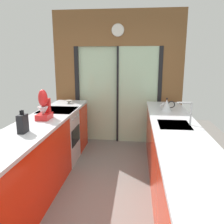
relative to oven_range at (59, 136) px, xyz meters
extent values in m
cube|color=slate|center=(0.91, -0.65, -0.47)|extent=(5.04, 7.60, 0.02)
cube|color=brown|center=(0.91, 1.15, 1.89)|extent=(2.64, 0.08, 0.70)
cube|color=#B2D1AD|center=(0.49, 1.17, 0.54)|extent=(0.80, 0.02, 2.00)
cube|color=#B2D1AD|center=(1.33, 1.13, 0.54)|extent=(0.80, 0.02, 2.00)
cube|color=black|center=(0.05, 1.15, 0.54)|extent=(0.08, 0.10, 2.00)
cube|color=black|center=(1.77, 1.15, 0.54)|extent=(0.08, 0.10, 2.00)
cube|color=black|center=(0.91, 1.15, 0.54)|extent=(0.04, 0.10, 2.00)
cube|color=brown|center=(-0.20, 1.15, 0.54)|extent=(0.42, 0.08, 2.00)
cube|color=brown|center=(2.02, 1.15, 0.54)|extent=(0.42, 0.08, 2.00)
cylinder|color=white|center=(0.91, 1.09, 1.84)|extent=(0.23, 0.03, 0.23)
torus|color=beige|center=(0.91, 1.09, 1.84)|extent=(0.25, 0.02, 0.25)
cube|color=red|center=(0.00, -1.57, -0.02)|extent=(0.58, 2.55, 0.88)
cube|color=red|center=(0.00, 0.63, -0.02)|extent=(0.58, 0.65, 0.88)
cube|color=#BCBCC1|center=(0.00, -0.95, 0.44)|extent=(0.62, 3.80, 0.04)
cube|color=red|center=(1.82, -0.95, -0.02)|extent=(0.58, 3.80, 0.88)
cube|color=#BCBCC1|center=(1.82, -0.95, 0.44)|extent=(0.62, 3.80, 0.04)
cube|color=#B7BABC|center=(1.80, -0.70, 0.44)|extent=(0.40, 0.48, 0.05)
cylinder|color=#B7BABC|center=(2.00, -0.70, 0.61)|extent=(0.02, 0.02, 0.30)
cylinder|color=#B7BABC|center=(1.91, -0.70, 0.75)|extent=(0.18, 0.02, 0.02)
cube|color=#B7BABC|center=(0.00, 0.00, -0.02)|extent=(0.58, 0.60, 0.88)
cube|color=black|center=(0.29, 0.00, 0.02)|extent=(0.01, 0.48, 0.28)
cube|color=black|center=(0.00, 0.00, 0.45)|extent=(0.58, 0.60, 0.03)
cylinder|color=#B7BABC|center=(0.30, -0.18, 0.34)|extent=(0.02, 0.04, 0.04)
cylinder|color=#B7BABC|center=(0.30, 0.00, 0.34)|extent=(0.02, 0.04, 0.04)
cylinder|color=#B7BABC|center=(0.30, 0.18, 0.34)|extent=(0.02, 0.04, 0.04)
cylinder|color=gray|center=(0.02, 0.58, 0.47)|extent=(0.07, 0.07, 0.01)
cone|color=gray|center=(0.02, 0.58, 0.50)|extent=(0.15, 0.15, 0.05)
cube|color=black|center=(0.02, -1.24, 0.57)|extent=(0.08, 0.14, 0.21)
cylinder|color=black|center=(0.00, -1.24, 0.70)|extent=(0.02, 0.02, 0.06)
cylinder|color=black|center=(0.02, -1.24, 0.70)|extent=(0.02, 0.02, 0.06)
cylinder|color=black|center=(0.04, -1.24, 0.70)|extent=(0.02, 0.02, 0.06)
cube|color=red|center=(0.02, -0.61, 0.50)|extent=(0.17, 0.26, 0.08)
cube|color=red|center=(0.02, -0.51, 0.64)|extent=(0.10, 0.08, 0.20)
ellipsoid|color=red|center=(0.02, -0.62, 0.76)|extent=(0.13, 0.12, 0.24)
cone|color=#B7BABC|center=(0.02, -0.64, 0.58)|extent=(0.15, 0.15, 0.13)
cone|color=#B7BABC|center=(1.80, 0.14, 0.56)|extent=(0.16, 0.16, 0.19)
sphere|color=black|center=(1.80, 0.14, 0.66)|extent=(0.03, 0.03, 0.03)
cylinder|color=#B7BABC|center=(1.73, 0.14, 0.57)|extent=(0.08, 0.02, 0.07)
torus|color=black|center=(1.87, 0.14, 0.57)|extent=(0.12, 0.01, 0.12)
camera|label=1|loc=(1.31, -3.66, 1.29)|focal=37.14mm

